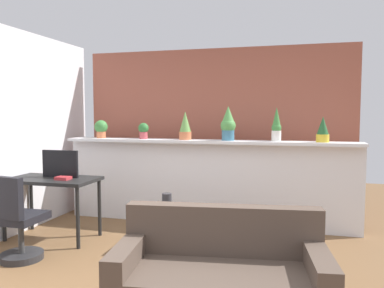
% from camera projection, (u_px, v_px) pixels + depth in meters
% --- Properties ---
extents(ground_plane, '(12.00, 12.00, 0.00)m').
position_uv_depth(ground_plane, '(155.00, 285.00, 3.49)').
color(ground_plane, brown).
extents(divider_wall, '(4.05, 0.16, 1.13)m').
position_uv_depth(divider_wall, '(206.00, 184.00, 5.37)').
color(divider_wall, silver).
rests_on(divider_wall, ground).
extents(plant_shelf, '(4.05, 0.35, 0.04)m').
position_uv_depth(plant_shelf, '(206.00, 142.00, 5.29)').
color(plant_shelf, silver).
rests_on(plant_shelf, divider_wall).
extents(brick_wall_behind, '(4.05, 0.10, 2.50)m').
position_uv_depth(brick_wall_behind, '(215.00, 132.00, 5.89)').
color(brick_wall_behind, '#9E5442').
rests_on(brick_wall_behind, ground).
extents(potted_plant_0, '(0.19, 0.19, 0.26)m').
position_uv_depth(potted_plant_0, '(101.00, 128.00, 5.71)').
color(potted_plant_0, '#C66B42').
rests_on(potted_plant_0, plant_shelf).
extents(potted_plant_1, '(0.15, 0.15, 0.23)m').
position_uv_depth(potted_plant_1, '(143.00, 130.00, 5.52)').
color(potted_plant_1, '#B7474C').
rests_on(potted_plant_1, plant_shelf).
extents(potted_plant_2, '(0.17, 0.17, 0.39)m').
position_uv_depth(potted_plant_2, '(185.00, 126.00, 5.35)').
color(potted_plant_2, '#C66B42').
rests_on(potted_plant_2, plant_shelf).
extents(potted_plant_3, '(0.20, 0.20, 0.46)m').
position_uv_depth(potted_plant_3, '(228.00, 124.00, 5.19)').
color(potted_plant_3, '#386B84').
rests_on(potted_plant_3, plant_shelf).
extents(potted_plant_4, '(0.13, 0.13, 0.44)m').
position_uv_depth(potted_plant_4, '(276.00, 126.00, 5.05)').
color(potted_plant_4, silver).
rests_on(potted_plant_4, plant_shelf).
extents(potted_plant_5, '(0.16, 0.16, 0.32)m').
position_uv_depth(potted_plant_5, '(323.00, 130.00, 4.89)').
color(potted_plant_5, gold).
rests_on(potted_plant_5, plant_shelf).
extents(desk, '(1.10, 0.60, 0.75)m').
position_uv_depth(desk, '(52.00, 185.00, 4.74)').
color(desk, black).
rests_on(desk, ground).
extents(tv_monitor, '(0.48, 0.04, 0.34)m').
position_uv_depth(tv_monitor, '(60.00, 164.00, 4.78)').
color(tv_monitor, black).
rests_on(tv_monitor, desk).
extents(office_chair, '(0.47, 0.47, 0.91)m').
position_uv_depth(office_chair, '(16.00, 225.00, 4.01)').
color(office_chair, '#262628').
rests_on(office_chair, ground).
extents(side_cube_shelf, '(0.40, 0.41, 0.50)m').
position_uv_depth(side_cube_shelf, '(168.00, 227.00, 4.39)').
color(side_cube_shelf, '#4C4238').
rests_on(side_cube_shelf, ground).
extents(vase_on_shelf, '(0.11, 0.11, 0.14)m').
position_uv_depth(vase_on_shelf, '(167.00, 200.00, 4.36)').
color(vase_on_shelf, '#2D2D33').
rests_on(vase_on_shelf, side_cube_shelf).
extents(book_on_desk, '(0.16, 0.13, 0.04)m').
position_uv_depth(book_on_desk, '(63.00, 178.00, 4.62)').
color(book_on_desk, '#B22D33').
rests_on(book_on_desk, desk).
extents(couch, '(1.65, 0.96, 0.80)m').
position_uv_depth(couch, '(221.00, 281.00, 2.91)').
color(couch, brown).
rests_on(couch, ground).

